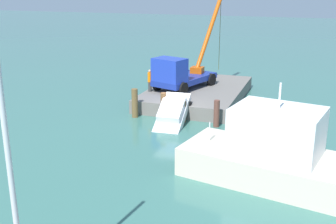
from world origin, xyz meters
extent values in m
plane|color=#386B60|center=(0.00, 0.00, 0.00)|extent=(200.00, 200.00, 0.00)
cube|color=slate|center=(-5.80, 0.00, 0.50)|extent=(11.30, 7.18, 1.00)
cube|color=navy|center=(-5.35, -0.93, 1.73)|extent=(6.33, 4.19, 0.45)
cube|color=#1F39AF|center=(-3.35, -1.58, 2.83)|extent=(2.30, 2.80, 1.76)
cylinder|color=black|center=(-3.02, -0.36, 1.50)|extent=(1.04, 0.59, 1.00)
cylinder|color=black|center=(-3.79, -2.76, 1.50)|extent=(1.04, 0.59, 1.00)
cylinder|color=black|center=(-6.91, 0.90, 1.50)|extent=(1.04, 0.59, 1.00)
cylinder|color=black|center=(-7.68, -1.50, 1.50)|extent=(1.04, 0.59, 1.00)
cylinder|color=#BF4C0C|center=(-9.16, 0.05, 5.24)|extent=(4.65, 1.29, 5.99)
cube|color=#BF4C0C|center=(-7.02, -0.39, 2.20)|extent=(1.00, 1.00, 0.50)
cylinder|color=#4C4C19|center=(-11.31, 0.49, 4.80)|extent=(0.04, 0.04, 6.65)
cylinder|color=#363636|center=(-3.26, -3.19, 1.38)|extent=(0.28, 0.28, 0.77)
cylinder|color=orange|center=(-3.26, -3.19, 2.15)|extent=(0.34, 0.34, 0.77)
sphere|color=tan|center=(-3.26, -3.19, 2.64)|extent=(0.22, 0.22, 0.22)
cube|color=silver|center=(1.00, 0.13, 0.56)|extent=(4.33, 2.09, 2.41)
cube|color=silver|center=(1.04, 0.13, 1.14)|extent=(2.54, 1.74, 1.49)
cylinder|color=black|center=(2.19, 1.10, -0.36)|extent=(0.87, 0.29, 0.85)
cylinder|color=black|center=(2.33, -0.66, -0.36)|extent=(0.87, 0.29, 0.85)
cylinder|color=black|center=(-0.57, 0.89, 0.94)|extent=(0.87, 0.29, 0.85)
cylinder|color=black|center=(-0.43, -0.87, 0.94)|extent=(0.87, 0.29, 0.85)
cube|color=beige|center=(7.63, 8.03, 0.33)|extent=(5.58, 10.39, 2.21)
cube|color=white|center=(7.53, 7.55, 2.56)|extent=(3.69, 4.49, 2.26)
cylinder|color=white|center=(7.53, 7.55, 4.30)|extent=(0.10, 0.10, 1.20)
cylinder|color=silver|center=(6.85, 4.17, 1.93)|extent=(0.06, 0.06, 1.00)
cylinder|color=silver|center=(18.38, 1.54, 4.82)|extent=(0.16, 0.16, 7.69)
cylinder|color=brown|center=(0.41, -2.88, 1.04)|extent=(0.44, 0.44, 2.08)
cylinder|color=brown|center=(0.36, -0.73, 0.99)|extent=(0.39, 0.39, 1.97)
cylinder|color=brown|center=(0.34, 0.74, 0.76)|extent=(0.35, 0.35, 1.51)
cylinder|color=brown|center=(0.51, 3.09, 0.92)|extent=(0.39, 0.39, 1.83)
camera|label=1|loc=(26.53, 8.89, 9.16)|focal=44.66mm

